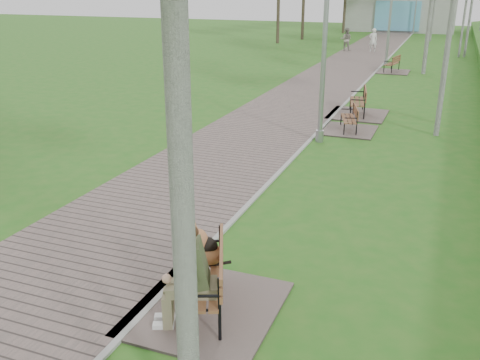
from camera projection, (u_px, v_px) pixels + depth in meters
The scene contains 12 objects.
walkway at pixel (331, 78), 25.76m from camera, with size 3.50×67.00×0.04m, color #675953.
kerb at pixel (367, 81), 25.16m from camera, with size 0.10×67.00×0.05m, color #999993.
building_north at pixel (401, 9), 50.75m from camera, with size 10.00×5.20×4.00m.
bench_main at pixel (199, 281), 7.40m from camera, with size 1.95×2.16×1.70m.
bench_second at pixel (349, 125), 16.65m from camera, with size 1.57×1.74×0.96m.
bench_third at pixel (357, 109), 18.65m from camera, with size 1.92×2.14×1.18m.
bench_far at pixel (392, 68), 27.64m from camera, with size 1.70×1.89×1.04m.
lamp_post_second at pixel (324, 44), 14.61m from camera, with size 0.23×0.23×5.95m.
lamp_post_third at pixel (390, 14), 28.93m from camera, with size 0.23×0.23×5.86m.
lamp_post_far at pixel (416, 7), 47.48m from camera, with size 0.19×0.19×4.96m.
pedestrian_near at pixel (373, 40), 35.47m from camera, with size 0.56×0.37×1.53m, color silver.
pedestrian_far at pixel (346, 40), 35.94m from camera, with size 0.74×0.58×1.52m, color gray.
Camera 1 is at (3.55, -4.19, 4.36)m, focal length 40.00 mm.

